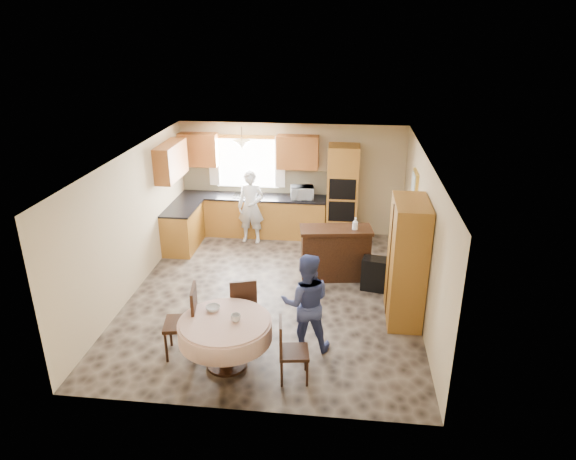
{
  "coord_description": "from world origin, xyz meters",
  "views": [
    {
      "loc": [
        1.18,
        -8.02,
        4.55
      ],
      "look_at": [
        0.23,
        0.3,
        1.12
      ],
      "focal_mm": 32.0,
      "sensor_mm": 36.0,
      "label": 1
    }
  ],
  "objects_px": {
    "oven_tower": "(342,193)",
    "person_sink": "(251,207)",
    "sideboard": "(335,255)",
    "dining_table": "(225,331)",
    "person_dining": "(306,303)",
    "chair_right": "(288,347)",
    "chair_back": "(243,303)",
    "chair_left": "(187,318)",
    "cupboard": "(407,262)"
  },
  "relations": [
    {
      "from": "chair_left",
      "to": "person_sink",
      "type": "distance_m",
      "value": 4.21
    },
    {
      "from": "sideboard",
      "to": "chair_right",
      "type": "bearing_deg",
      "value": -107.93
    },
    {
      "from": "sideboard",
      "to": "chair_left",
      "type": "height_order",
      "value": "chair_left"
    },
    {
      "from": "sideboard",
      "to": "chair_back",
      "type": "xyz_separation_m",
      "value": [
        -1.35,
        -2.09,
        0.07
      ]
    },
    {
      "from": "oven_tower",
      "to": "chair_back",
      "type": "distance_m",
      "value": 4.28
    },
    {
      "from": "dining_table",
      "to": "person_sink",
      "type": "distance_m",
      "value": 4.45
    },
    {
      "from": "chair_back",
      "to": "chair_right",
      "type": "distance_m",
      "value": 1.29
    },
    {
      "from": "person_sink",
      "to": "chair_right",
      "type": "bearing_deg",
      "value": -69.8
    },
    {
      "from": "person_dining",
      "to": "chair_left",
      "type": "bearing_deg",
      "value": 4.52
    },
    {
      "from": "oven_tower",
      "to": "sideboard",
      "type": "xyz_separation_m",
      "value": [
        -0.08,
        -1.92,
        -0.59
      ]
    },
    {
      "from": "chair_left",
      "to": "person_dining",
      "type": "height_order",
      "value": "person_dining"
    },
    {
      "from": "oven_tower",
      "to": "person_sink",
      "type": "distance_m",
      "value": 2.01
    },
    {
      "from": "chair_left",
      "to": "person_sink",
      "type": "relative_size",
      "value": 0.67
    },
    {
      "from": "sideboard",
      "to": "chair_left",
      "type": "distance_m",
      "value": 3.37
    },
    {
      "from": "dining_table",
      "to": "chair_right",
      "type": "height_order",
      "value": "chair_right"
    },
    {
      "from": "oven_tower",
      "to": "cupboard",
      "type": "bearing_deg",
      "value": -71.64
    },
    {
      "from": "oven_tower",
      "to": "sideboard",
      "type": "height_order",
      "value": "oven_tower"
    },
    {
      "from": "chair_right",
      "to": "chair_left",
      "type": "bearing_deg",
      "value": 66.48
    },
    {
      "from": "chair_left",
      "to": "person_dining",
      "type": "relative_size",
      "value": 0.71
    },
    {
      "from": "person_dining",
      "to": "sideboard",
      "type": "bearing_deg",
      "value": -105.57
    },
    {
      "from": "sideboard",
      "to": "person_dining",
      "type": "relative_size",
      "value": 0.87
    },
    {
      "from": "chair_back",
      "to": "sideboard",
      "type": "bearing_deg",
      "value": -140.78
    },
    {
      "from": "oven_tower",
      "to": "cupboard",
      "type": "xyz_separation_m",
      "value": [
        1.07,
        -3.22,
        -0.05
      ]
    },
    {
      "from": "sideboard",
      "to": "person_dining",
      "type": "distance_m",
      "value": 2.38
    },
    {
      "from": "person_dining",
      "to": "chair_back",
      "type": "bearing_deg",
      "value": -20.77
    },
    {
      "from": "dining_table",
      "to": "chair_back",
      "type": "height_order",
      "value": "chair_back"
    },
    {
      "from": "cupboard",
      "to": "person_sink",
      "type": "height_order",
      "value": "cupboard"
    },
    {
      "from": "oven_tower",
      "to": "person_dining",
      "type": "bearing_deg",
      "value": -95.98
    },
    {
      "from": "oven_tower",
      "to": "cupboard",
      "type": "relative_size",
      "value": 1.05
    },
    {
      "from": "sideboard",
      "to": "cupboard",
      "type": "bearing_deg",
      "value": -56.69
    },
    {
      "from": "cupboard",
      "to": "person_sink",
      "type": "bearing_deg",
      "value": 136.88
    },
    {
      "from": "cupboard",
      "to": "dining_table",
      "type": "distance_m",
      "value": 3.07
    },
    {
      "from": "sideboard",
      "to": "chair_right",
      "type": "relative_size",
      "value": 1.45
    },
    {
      "from": "chair_back",
      "to": "person_sink",
      "type": "bearing_deg",
      "value": -99.6
    },
    {
      "from": "chair_left",
      "to": "chair_back",
      "type": "distance_m",
      "value": 0.92
    },
    {
      "from": "oven_tower",
      "to": "person_sink",
      "type": "relative_size",
      "value": 1.32
    },
    {
      "from": "cupboard",
      "to": "dining_table",
      "type": "height_order",
      "value": "cupboard"
    },
    {
      "from": "cupboard",
      "to": "chair_right",
      "type": "bearing_deg",
      "value": -133.44
    },
    {
      "from": "person_sink",
      "to": "person_dining",
      "type": "relative_size",
      "value": 1.06
    },
    {
      "from": "chair_left",
      "to": "chair_back",
      "type": "relative_size",
      "value": 1.1
    },
    {
      "from": "person_sink",
      "to": "person_dining",
      "type": "distance_m",
      "value": 4.15
    },
    {
      "from": "chair_left",
      "to": "sideboard",
      "type": "bearing_deg",
      "value": 132.31
    },
    {
      "from": "person_sink",
      "to": "chair_back",
      "type": "bearing_deg",
      "value": -77.69
    },
    {
      "from": "chair_right",
      "to": "sideboard",
      "type": "bearing_deg",
      "value": -17.99
    },
    {
      "from": "oven_tower",
      "to": "person_dining",
      "type": "relative_size",
      "value": 1.39
    },
    {
      "from": "chair_back",
      "to": "person_dining",
      "type": "height_order",
      "value": "person_dining"
    },
    {
      "from": "cupboard",
      "to": "dining_table",
      "type": "xyz_separation_m",
      "value": [
        -2.59,
        -1.59,
        -0.43
      ]
    },
    {
      "from": "chair_left",
      "to": "person_sink",
      "type": "height_order",
      "value": "person_sink"
    },
    {
      "from": "dining_table",
      "to": "chair_right",
      "type": "bearing_deg",
      "value": -11.94
    },
    {
      "from": "chair_right",
      "to": "person_dining",
      "type": "bearing_deg",
      "value": -20.94
    }
  ]
}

